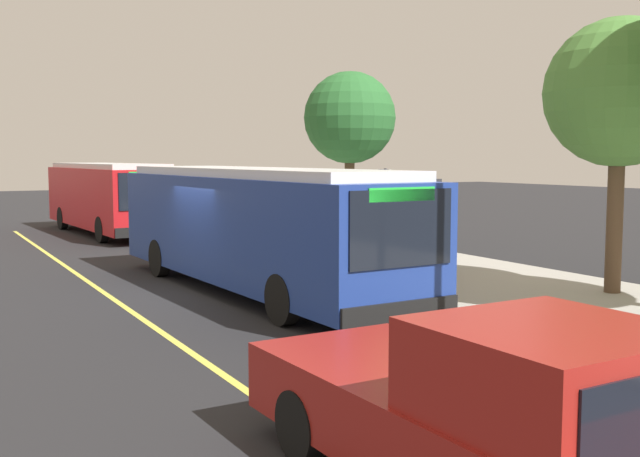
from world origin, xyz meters
The scene contains 12 objects.
ground_plane centered at (0.00, 0.00, 0.00)m, with size 120.00×120.00×0.00m, color #232326.
sidewalk_curb centered at (0.00, 6.00, 0.07)m, with size 44.00×6.40×0.15m, color #A8A399.
lane_stripe_center centered at (0.00, -2.20, 0.00)m, with size 36.00×0.14×0.01m, color #E0D64C.
transit_bus_main centered at (0.57, 1.01, 1.62)m, with size 11.59×3.09×2.95m.
transit_bus_second centered at (-14.84, 1.12, 1.61)m, with size 10.37×3.12×2.95m.
pickup_truck centered at (11.84, -1.65, 0.86)m, with size 5.47×2.20×1.85m.
bus_shelter centered at (-0.78, 5.69, 1.92)m, with size 2.90×1.60×2.48m.
waiting_bench centered at (-0.80, 5.60, 0.63)m, with size 1.60×0.48×0.95m.
route_sign_post centered at (2.49, 3.42, 1.96)m, with size 0.44×0.08×2.80m.
pedestrian_commuter centered at (-1.71, 4.29, 1.12)m, with size 0.24×0.40×1.69m.
street_tree_upstreet centered at (5.29, 7.75, 4.60)m, with size 3.30×3.30×6.13m.
street_tree_downstreet centered at (-6.42, 7.81, 4.58)m, with size 3.29×3.29×6.11m.
Camera 1 is at (16.89, -6.15, 3.20)m, focal length 42.25 mm.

